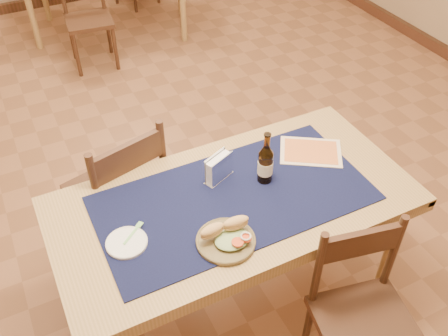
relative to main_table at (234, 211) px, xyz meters
name	(u,v)px	position (x,y,z in m)	size (l,w,h in m)	color
main_table	(234,211)	(0.00, 0.00, 0.00)	(1.60, 0.80, 0.75)	#A7824F
placemat	(234,198)	(0.00, 0.00, 0.09)	(1.20, 0.60, 0.01)	#0E1334
baseboard	(175,197)	(0.00, 0.80, -0.62)	(6.00, 7.00, 0.10)	#402216
chair_main_far	(120,192)	(-0.39, 0.54, -0.18)	(0.53, 0.53, 0.94)	#402216
chair_main_near	(363,316)	(0.31, -0.60, -0.22)	(0.47, 0.47, 0.86)	#402216
chair_back_near	(88,16)	(0.03, 2.81, -0.23)	(0.43, 0.43, 0.84)	#402216
sandwich_plate	(227,237)	(-0.14, -0.21, 0.11)	(0.24, 0.24, 0.09)	brown
side_plate	(127,242)	(-0.50, -0.04, 0.10)	(0.17, 0.17, 0.01)	white
fork	(134,231)	(-0.46, 0.00, 0.10)	(0.11, 0.09, 0.00)	#81D172
beer_bottle	(265,164)	(0.18, 0.04, 0.19)	(0.07, 0.07, 0.26)	#42270B
napkin_holder	(219,168)	(-0.01, 0.14, 0.15)	(0.16, 0.11, 0.13)	white
menu_card	(311,152)	(0.48, 0.11, 0.09)	(0.36, 0.34, 0.01)	beige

